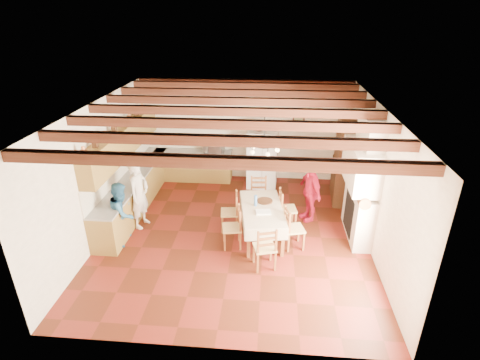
% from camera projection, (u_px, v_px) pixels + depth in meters
% --- Properties ---
extents(floor, '(6.00, 6.50, 0.02)m').
position_uv_depth(floor, '(235.00, 234.00, 8.76)').
color(floor, '#46190C').
rests_on(floor, ground).
extents(ceiling, '(6.00, 6.50, 0.02)m').
position_uv_depth(ceiling, '(234.00, 107.00, 7.49)').
color(ceiling, silver).
rests_on(ceiling, ground).
extents(wall_back, '(6.00, 0.02, 3.00)m').
position_uv_depth(wall_back, '(245.00, 130.00, 11.07)').
color(wall_back, beige).
rests_on(wall_back, ground).
extents(wall_front, '(6.00, 0.02, 3.00)m').
position_uv_depth(wall_front, '(211.00, 271.00, 5.18)').
color(wall_front, beige).
rests_on(wall_front, ground).
extents(wall_left, '(0.02, 6.50, 3.00)m').
position_uv_depth(wall_left, '(100.00, 171.00, 8.36)').
color(wall_left, beige).
rests_on(wall_left, ground).
extents(wall_right, '(0.02, 6.50, 3.00)m').
position_uv_depth(wall_right, '(376.00, 180.00, 7.89)').
color(wall_right, beige).
rests_on(wall_right, ground).
extents(ceiling_beams, '(6.00, 6.30, 0.16)m').
position_uv_depth(ceiling_beams, '(234.00, 111.00, 7.53)').
color(ceiling_beams, '#34150B').
rests_on(ceiling_beams, ground).
extents(lower_cabinets_left, '(0.60, 4.30, 0.86)m').
position_uv_depth(lower_cabinets_left, '(135.00, 193.00, 9.73)').
color(lower_cabinets_left, brown).
rests_on(lower_cabinets_left, ground).
extents(lower_cabinets_back, '(2.30, 0.60, 0.86)m').
position_uv_depth(lower_cabinets_back, '(193.00, 166.00, 11.36)').
color(lower_cabinets_back, brown).
rests_on(lower_cabinets_back, ground).
extents(countertop_left, '(0.62, 4.30, 0.04)m').
position_uv_depth(countertop_left, '(133.00, 177.00, 9.54)').
color(countertop_left, slate).
rests_on(countertop_left, lower_cabinets_left).
extents(countertop_back, '(2.34, 0.62, 0.04)m').
position_uv_depth(countertop_back, '(193.00, 152.00, 11.17)').
color(countertop_back, slate).
rests_on(countertop_back, lower_cabinets_back).
extents(backsplash_left, '(0.03, 4.30, 0.60)m').
position_uv_depth(backsplash_left, '(121.00, 165.00, 9.43)').
color(backsplash_left, white).
rests_on(backsplash_left, ground).
extents(backsplash_back, '(2.30, 0.03, 0.60)m').
position_uv_depth(backsplash_back, '(194.00, 139.00, 11.29)').
color(backsplash_back, white).
rests_on(backsplash_back, ground).
extents(upper_cabinets, '(0.35, 4.20, 0.70)m').
position_uv_depth(upper_cabinets, '(124.00, 141.00, 9.14)').
color(upper_cabinets, brown).
rests_on(upper_cabinets, ground).
extents(fireplace, '(0.56, 1.60, 2.80)m').
position_uv_depth(fireplace, '(359.00, 180.00, 8.14)').
color(fireplace, beige).
rests_on(fireplace, ground).
extents(wall_picture, '(0.34, 0.03, 0.42)m').
position_uv_depth(wall_picture, '(299.00, 120.00, 10.78)').
color(wall_picture, '#321913').
rests_on(wall_picture, ground).
extents(refrigerator, '(0.88, 0.74, 1.69)m').
position_uv_depth(refrigerator, '(262.00, 159.00, 10.78)').
color(refrigerator, white).
rests_on(refrigerator, floor).
extents(hutch, '(0.64, 1.33, 2.35)m').
position_uv_depth(hutch, '(345.00, 159.00, 9.89)').
color(hutch, '#341D0C').
rests_on(hutch, floor).
extents(dining_table, '(1.12, 1.84, 0.76)m').
position_uv_depth(dining_table, '(262.00, 211.00, 8.37)').
color(dining_table, silver).
rests_on(dining_table, floor).
extents(chandelier, '(0.47, 0.47, 0.03)m').
position_uv_depth(chandelier, '(264.00, 144.00, 7.71)').
color(chandelier, black).
rests_on(chandelier, ground).
extents(chair_left_near, '(0.47, 0.48, 0.96)m').
position_uv_depth(chair_left_near, '(232.00, 227.00, 8.12)').
color(chair_left_near, brown).
rests_on(chair_left_near, floor).
extents(chair_left_far, '(0.44, 0.46, 0.96)m').
position_uv_depth(chair_left_far, '(229.00, 212.00, 8.73)').
color(chair_left_far, brown).
rests_on(chair_left_far, floor).
extents(chair_right_near, '(0.49, 0.51, 0.96)m').
position_uv_depth(chair_right_near, '(294.00, 228.00, 8.09)').
color(chair_right_near, brown).
rests_on(chair_right_near, floor).
extents(chair_right_far, '(0.46, 0.47, 0.96)m').
position_uv_depth(chair_right_far, '(288.00, 208.00, 8.88)').
color(chair_right_far, brown).
rests_on(chair_right_far, floor).
extents(chair_end_near, '(0.51, 0.50, 0.96)m').
position_uv_depth(chair_end_near, '(265.00, 247.00, 7.46)').
color(chair_end_near, brown).
rests_on(chair_end_near, floor).
extents(chair_end_far, '(0.45, 0.43, 0.96)m').
position_uv_depth(chair_end_far, '(259.00, 196.00, 9.45)').
color(chair_end_far, brown).
rests_on(chair_end_far, floor).
extents(person_man, '(0.53, 0.68, 1.66)m').
position_uv_depth(person_man, '(139.00, 195.00, 8.75)').
color(person_man, silver).
rests_on(person_man, floor).
extents(person_woman_blue, '(0.56, 0.71, 1.44)m').
position_uv_depth(person_woman_blue, '(123.00, 213.00, 8.21)').
color(person_woman_blue, '#295F89').
rests_on(person_woman_blue, floor).
extents(person_woman_red, '(0.70, 0.97, 1.53)m').
position_uv_depth(person_woman_red, '(310.00, 191.00, 9.06)').
color(person_woman_red, '#B5122D').
rests_on(person_woman_red, floor).
extents(microwave, '(0.61, 0.43, 0.32)m').
position_uv_depth(microwave, '(214.00, 147.00, 11.04)').
color(microwave, silver).
rests_on(microwave, countertop_back).
extents(fridge_vase, '(0.35, 0.35, 0.30)m').
position_uv_depth(fridge_vase, '(259.00, 125.00, 10.37)').
color(fridge_vase, '#341D0C').
rests_on(fridge_vase, refrigerator).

